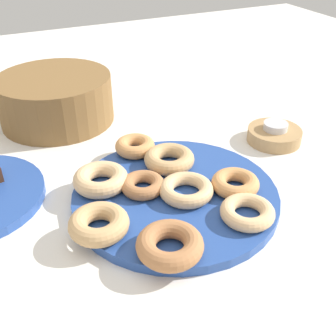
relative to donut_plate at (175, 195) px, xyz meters
The scene contains 14 objects.
ground_plane 0.01m from the donut_plate, ahead, with size 2.40×2.40×0.00m, color white.
donut_plate is the anchor object (origin of this frame).
donut_0 0.15m from the donut_plate, 164.08° to the right, with size 0.09×0.09×0.03m, color tan.
donut_1 0.09m from the donut_plate, 72.11° to the left, with size 0.09×0.09×0.03m, color tan.
donut_2 0.13m from the donut_plate, 57.29° to the right, with size 0.09×0.09×0.02m, color #EABC84.
donut_3 0.06m from the donut_plate, 151.66° to the left, with size 0.08×0.08×0.02m, color #B27547.
donut_4 0.13m from the donut_plate, 148.16° to the left, with size 0.10×0.10×0.03m, color #EABC84.
donut_5 0.15m from the donut_plate, 95.39° to the left, with size 0.08×0.08×0.03m, color tan.
donut_6 0.10m from the donut_plate, 21.70° to the right, with size 0.08×0.08×0.02m, color tan.
donut_7 0.03m from the donut_plate, 57.25° to the right, with size 0.09×0.09×0.02m, color #EABC84.
donut_8 0.15m from the donut_plate, 119.11° to the right, with size 0.10×0.10×0.03m, color #B27547.
candle_holder 0.30m from the donut_plate, 18.66° to the left, with size 0.11×0.11×0.03m, color tan.
tealight 0.30m from the donut_plate, 18.66° to the left, with size 0.05×0.05×0.01m, color silver.
basket 0.41m from the donut_plate, 106.27° to the left, with size 0.26×0.26×0.11m, color brown.
Camera 1 is at (-0.25, -0.51, 0.44)m, focal length 43.96 mm.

